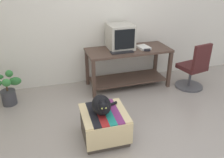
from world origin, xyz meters
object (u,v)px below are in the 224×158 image
Objects in this scene: cat at (102,105)px; office_chair at (194,69)px; tv_monitor at (120,37)px; keyboard at (122,52)px; book at (143,47)px; potted_plant at (7,90)px; ottoman_with_blanket at (104,125)px; desk at (128,61)px; stapler at (147,50)px.

cat is 2.19m from office_chair.
tv_monitor is 0.32m from keyboard.
tv_monitor is 1.69m from cat.
potted_plant is at bearing 173.05° from book.
ottoman_with_blanket is 1.08× the size of potted_plant.
desk is 1.75× the size of office_chair.
cat is 3.58× the size of stapler.
tv_monitor is 1.78m from ottoman_with_blanket.
tv_monitor reaches higher than potted_plant.
keyboard is 0.46m from stapler.
keyboard is (-0.17, -0.15, 0.24)m from desk.
desk is 1.22m from office_chair.
cat is (-0.70, -1.47, -0.44)m from tv_monitor.
tv_monitor is at bearing 153.32° from book.
desk is at bearing 59.75° from ottoman_with_blanket.
cat is at bearing -122.97° from desk.
office_chair reaches higher than stapler.
desk is 1.63m from ottoman_with_blanket.
keyboard is at bearing 62.83° from ottoman_with_blanket.
cat is at bearing -138.49° from book.
tv_monitor is at bearing 68.03° from cat.
desk is 2.15m from potted_plant.
desk reaches higher than ottoman_with_blanket.
ottoman_with_blanket is at bearing -137.72° from book.
stapler is at bearing 50.17° from cat.
book is at bearing -37.03° from office_chair.
desk is at bearing -33.35° from office_chair.
cat is 1.64m from stapler.
ottoman_with_blanket is at bearing -43.49° from potted_plant.
office_chair is (3.27, -0.31, 0.12)m from potted_plant.
potted_plant is (-2.00, -0.21, -0.69)m from tv_monitor.
cat reaches higher than ottoman_with_blanket.
potted_plant is at bearing 176.69° from keyboard.
office_chair reaches higher than book.
book is 0.28× the size of office_chair.
desk is 3.88× the size of keyboard.
keyboard is 0.66× the size of ottoman_with_blanket.
tv_monitor is 1.22× the size of keyboard.
potted_plant is at bearing -18.13° from office_chair.
office_chair is at bearing -5.43° from potted_plant.
potted_plant is (-1.96, 0.03, -0.49)m from keyboard.
stapler is at bearing -37.04° from tv_monitor.
tv_monitor is 0.47m from book.
office_chair is (1.27, -0.52, -0.57)m from tv_monitor.
tv_monitor is 1.94× the size of book.
keyboard is at bearing 65.32° from cat.
office_chair is (1.14, -0.43, -0.12)m from desk.
book reaches higher than keyboard.
stapler is at bearing 47.37° from ottoman_with_blanket.
office_chair is at bearing 29.27° from cat.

